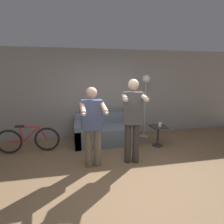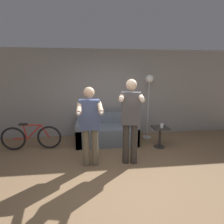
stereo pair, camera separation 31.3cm
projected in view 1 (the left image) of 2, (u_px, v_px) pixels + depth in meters
ground_plane at (126, 184)px, 3.07m from camera, size 16.00×16.00×0.00m
wall_back at (104, 94)px, 5.31m from camera, size 10.00×0.05×2.60m
couch at (105, 132)px, 4.89m from camera, size 1.66×0.87×0.79m
person_left at (92, 123)px, 3.45m from camera, size 0.49×0.68×1.65m
person_right at (133, 117)px, 3.59m from camera, size 0.55×0.73×1.79m
cat at (89, 110)px, 5.01m from camera, size 0.47×0.12×0.19m
floor_lamp at (146, 87)px, 5.06m from camera, size 0.26×0.26×1.87m
side_table at (158, 132)px, 4.62m from camera, size 0.39×0.39×0.55m
cup at (160, 125)px, 4.53m from camera, size 0.08×0.08×0.11m
bicycle at (28, 140)px, 4.26m from camera, size 1.48×0.07×0.69m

